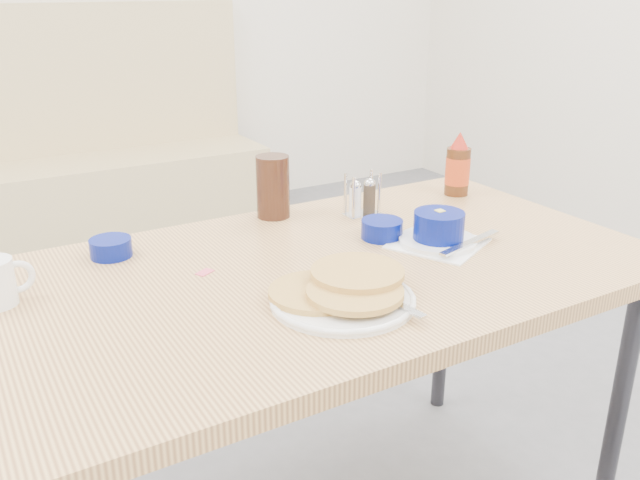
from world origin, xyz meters
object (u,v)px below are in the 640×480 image
dining_table (331,290)px  condiment_caddy (362,200)px  booth_bench (84,175)px  pancake_plate (343,292)px  amber_tumbler (273,187)px  butter_bowl (382,229)px  syrup_bottle (458,168)px  creamer_bowl (111,248)px  grits_setting (439,231)px

dining_table → condiment_caddy: (0.24, 0.23, 0.10)m
booth_bench → condiment_caddy: 2.36m
pancake_plate → amber_tumbler: size_ratio=1.80×
butter_bowl → syrup_bottle: size_ratio=0.55×
booth_bench → dining_table: booth_bench is taller
booth_bench → amber_tumbler: (0.04, -2.19, 0.49)m
dining_table → butter_bowl: bearing=21.1°
creamer_bowl → butter_bowl: 0.61m
booth_bench → butter_bowl: bearing=-85.7°
condiment_caddy → syrup_bottle: bearing=3.5°
butter_bowl → condiment_caddy: condiment_caddy is taller
creamer_bowl → syrup_bottle: size_ratio=0.51×
pancake_plate → syrup_bottle: bearing=32.9°
condiment_caddy → butter_bowl: bearing=-107.3°
creamer_bowl → grits_setting: bearing=-25.0°
dining_table → syrup_bottle: syrup_bottle is taller
dining_table → grits_setting: bearing=-6.1°
booth_bench → creamer_bowl: (-0.39, -2.25, 0.43)m
booth_bench → condiment_caddy: booth_bench is taller
booth_bench → amber_tumbler: size_ratio=12.00×
booth_bench → pancake_plate: 2.74m
grits_setting → condiment_caddy: condiment_caddy is taller
grits_setting → amber_tumbler: size_ratio=1.72×
grits_setting → syrup_bottle: bearing=43.1°
creamer_bowl → amber_tumbler: size_ratio=0.57×
syrup_bottle → dining_table: bearing=-156.3°
pancake_plate → creamer_bowl: bearing=125.2°
pancake_plate → grits_setting: bearing=21.8°
dining_table → pancake_plate: pancake_plate is taller
booth_bench → creamer_bowl: 2.33m
pancake_plate → grits_setting: 0.37m
amber_tumbler → syrup_bottle: 0.54m
booth_bench → butter_bowl: size_ratio=19.41×
condiment_caddy → creamer_bowl: bearing=176.8°
creamer_bowl → condiment_caddy: condiment_caddy is taller
amber_tumbler → condiment_caddy: amber_tumbler is taller
dining_table → butter_bowl: butter_bowl is taller
butter_bowl → amber_tumbler: amber_tumbler is taller
pancake_plate → butter_bowl: (0.26, 0.24, 0.00)m
pancake_plate → butter_bowl: 0.35m
dining_table → condiment_caddy: size_ratio=12.52×
dining_table → grits_setting: grits_setting is taller
grits_setting → pancake_plate: bearing=-158.2°
booth_bench → condiment_caddy: (0.24, -2.30, 0.45)m
dining_table → syrup_bottle: (0.57, 0.25, 0.14)m
butter_bowl → syrup_bottle: syrup_bottle is taller
syrup_bottle → condiment_caddy: bearing=-177.4°
condiment_caddy → booth_bench: bearing=96.8°
creamer_bowl → condiment_caddy: bearing=-4.2°
pancake_plate → butter_bowl: size_ratio=2.92×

